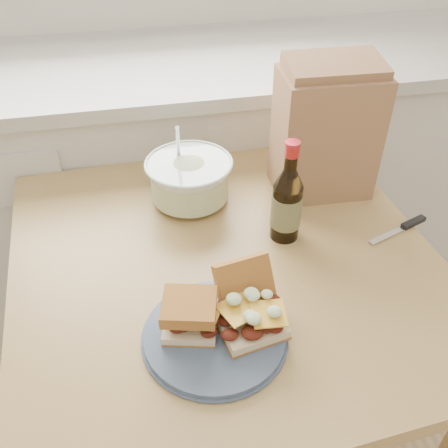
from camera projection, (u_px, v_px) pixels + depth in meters
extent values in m
cube|color=silver|center=(146.00, 191.00, 1.83)|extent=(2.40, 0.60, 0.90)
cube|color=beige|center=(131.00, 67.00, 1.54)|extent=(2.50, 0.64, 0.04)
cube|color=#A98350|center=(226.00, 266.00, 1.11)|extent=(0.98, 0.98, 0.04)
cube|color=#A98350|center=(66.00, 291.00, 1.57)|extent=(0.07, 0.07, 0.72)
cube|color=#A98350|center=(306.00, 244.00, 1.74)|extent=(0.07, 0.07, 0.72)
cylinder|color=#43536C|center=(215.00, 335.00, 0.92)|extent=(0.26, 0.26, 0.02)
cube|color=beige|center=(190.00, 325.00, 0.92)|extent=(0.12, 0.11, 0.02)
cube|color=gold|center=(190.00, 314.00, 0.90)|extent=(0.07, 0.07, 0.00)
cube|color=#AA612D|center=(189.00, 307.00, 0.89)|extent=(0.12, 0.11, 0.03)
cube|color=beige|center=(251.00, 323.00, 0.92)|extent=(0.13, 0.12, 0.02)
cube|color=gold|center=(251.00, 311.00, 0.90)|extent=(0.08, 0.08, 0.00)
cube|color=#AA612D|center=(245.00, 284.00, 0.95)|extent=(0.12, 0.09, 0.10)
cone|color=white|center=(190.00, 182.00, 1.23)|extent=(0.21, 0.21, 0.11)
cylinder|color=#E9E9CC|center=(190.00, 183.00, 1.23)|extent=(0.19, 0.19, 0.07)
torus|color=white|center=(189.00, 163.00, 1.20)|extent=(0.21, 0.21, 0.01)
cylinder|color=silver|center=(178.00, 145.00, 1.19)|extent=(0.02, 0.09, 0.14)
cylinder|color=black|center=(286.00, 212.00, 1.11)|extent=(0.07, 0.07, 0.14)
cone|color=black|center=(289.00, 178.00, 1.06)|extent=(0.07, 0.07, 0.04)
cylinder|color=black|center=(291.00, 158.00, 1.02)|extent=(0.03, 0.03, 0.06)
cylinder|color=#B11717|center=(292.00, 151.00, 1.01)|extent=(0.03, 0.03, 0.02)
cylinder|color=#B3212A|center=(293.00, 144.00, 1.00)|extent=(0.03, 0.03, 0.01)
cylinder|color=#30381C|center=(286.00, 210.00, 1.11)|extent=(0.07, 0.07, 0.08)
cube|color=silver|center=(390.00, 234.00, 1.15)|extent=(0.12, 0.05, 0.00)
cube|color=black|center=(413.00, 222.00, 1.18)|extent=(0.07, 0.04, 0.01)
cube|color=#916546|center=(325.00, 134.00, 1.21)|extent=(0.24, 0.17, 0.31)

